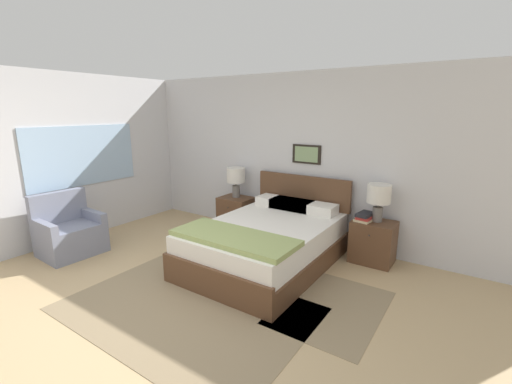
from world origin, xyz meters
The scene contains 14 objects.
ground_plane centered at (0.00, 0.00, 0.00)m, with size 16.00×16.00×0.00m, color tan.
wall_back centered at (0.00, 2.98, 1.30)m, with size 7.94×0.09×2.60m.
wall_left centered at (-2.80, 1.46, 1.30)m, with size 0.08×5.35×2.60m.
area_rug_main centered at (0.19, 0.42, 0.00)m, with size 2.54×1.72×0.01m.
area_rug_bedside centered at (1.44, 1.30, 0.00)m, with size 0.99×1.36×0.01m.
bed centered at (0.30, 1.83, 0.32)m, with size 1.54×2.19×1.05m.
armchair centered at (-2.25, 0.52, 0.30)m, with size 0.70×0.80×0.89m.
nightstand_near_window centered at (-0.87, 2.68, 0.29)m, with size 0.55×0.45×0.58m.
nightstand_by_door centered at (1.47, 2.68, 0.29)m, with size 0.55×0.45×0.58m.
table_lamp_near_window centered at (-0.89, 2.71, 0.93)m, with size 0.31×0.31×0.51m.
table_lamp_by_door centered at (1.49, 2.71, 0.93)m, with size 0.31×0.31×0.51m.
book_thick_bottom centered at (1.34, 2.64, 0.59)m, with size 0.24×0.29×0.03m.
book_hardcover_middle centered at (1.34, 2.64, 0.63)m, with size 0.19×0.24×0.04m.
book_novel_upper centered at (1.34, 2.64, 0.67)m, with size 0.20×0.30×0.04m.
Camera 1 is at (2.59, -1.83, 2.03)m, focal length 24.00 mm.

